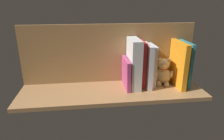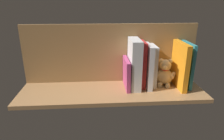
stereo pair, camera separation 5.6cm
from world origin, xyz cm
name	(u,v)px [view 1 (the left image)]	position (x,y,z in cm)	size (l,w,h in cm)	color
ground_plane	(112,91)	(0.00, 0.00, -1.10)	(103.75, 31.36, 2.20)	#A87A4C
shelf_back_panel	(109,54)	(0.00, -13.43, 17.73)	(103.75, 1.50, 35.46)	#9C7243
book_0	(185,63)	(-43.84, -3.64, 12.94)	(1.82, 17.27, 25.87)	teal
book_1	(180,64)	(-41.75, -4.96, 12.16)	(1.35, 14.64, 24.33)	green
book_2	(178,64)	(-39.18, -2.05, 13.18)	(2.79, 20.46, 26.37)	orange
teddy_bear	(163,72)	(-31.85, -5.16, 7.10)	(12.47, 12.16, 16.13)	#D1B284
book_3	(151,65)	(-24.17, -5.41, 12.09)	(2.55, 13.73, 24.18)	silver
book_4	(147,65)	(-21.02, -3.81, 12.54)	(2.75, 16.93, 25.08)	silver
book_5	(141,64)	(-17.76, -5.39, 13.24)	(2.78, 13.79, 26.48)	red
dictionary_thick_white	(134,63)	(-13.03, -3.39, 14.13)	(5.68, 17.57, 28.26)	silver
book_6	(126,73)	(-8.63, -3.21, 8.49)	(2.13, 18.13, 16.99)	#B23F72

